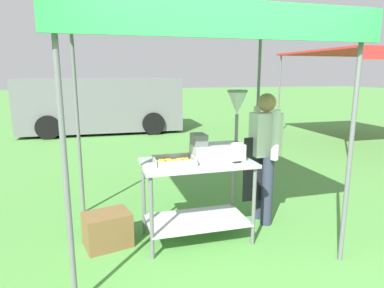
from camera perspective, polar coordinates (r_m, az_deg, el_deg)
The scene contains 10 objects.
ground_plane at distance 8.48m, azimuth -8.17°, elevation -0.82°, with size 70.00×70.00×0.00m, color #519342.
stall_canopy at distance 3.66m, azimuth 0.45°, elevation 18.77°, with size 2.72×2.14×2.38m.
donut_cart at distance 3.73m, azimuth 0.84°, elevation -6.75°, with size 1.20×0.68×0.91m.
donut_tray at distance 3.54m, azimuth -3.13°, elevation -3.01°, with size 0.42×0.33×0.07m.
donut_fryer at distance 3.68m, azimuth 4.90°, elevation 0.99°, with size 0.61×0.28×0.76m.
menu_sign at distance 3.60m, azimuth 7.60°, elevation -1.72°, with size 0.13×0.05×0.22m.
vendor at distance 4.21m, azimuth 12.10°, elevation -1.26°, with size 0.46×0.53×1.61m.
supply_crate at distance 3.87m, azimuth -14.09°, elevation -13.82°, with size 0.54×0.46×0.37m.
van_grey at distance 11.18m, azimuth -15.06°, elevation 6.49°, with size 4.89×2.19×1.69m.
neighbour_tent at distance 9.94m, azimuth 26.65°, elevation 13.44°, with size 2.93×3.28×2.40m.
Camera 1 is at (-1.05, -2.21, 1.84)m, focal length 31.57 mm.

